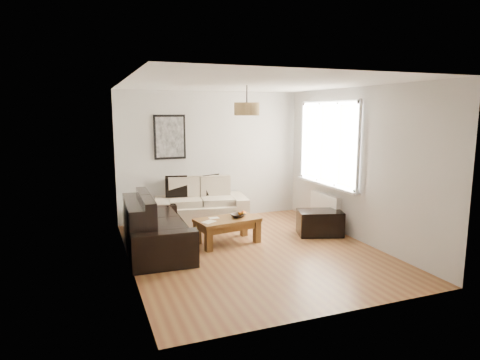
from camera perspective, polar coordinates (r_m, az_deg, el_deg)
name	(u,v)px	position (r m, az deg, el deg)	size (l,w,h in m)	color
floor	(253,251)	(6.67, 1.87, -9.73)	(4.50, 4.50, 0.00)	brown
ceiling	(254,84)	(6.31, 2.00, 13.16)	(3.80, 4.50, 0.00)	white
wall_back	(211,156)	(8.47, -4.00, 3.38)	(3.80, 0.04, 2.60)	silver
wall_front	(338,198)	(4.41, 13.36, -2.46)	(3.80, 0.04, 2.60)	silver
wall_left	(127,177)	(5.90, -15.34, 0.43)	(0.04, 4.50, 2.60)	silver
wall_right	(356,164)	(7.31, 15.80, 2.09)	(0.04, 4.50, 2.60)	silver
window_bay	(329,144)	(7.91, 12.21, 4.95)	(0.14, 1.90, 1.60)	white
radiator	(325,207)	(8.07, 11.67, -3.72)	(0.10, 0.90, 0.52)	white
poster	(170,137)	(8.20, -9.69, 5.87)	(0.62, 0.04, 0.87)	black
pendant_shade	(247,109)	(6.58, 0.95, 9.79)	(0.40, 0.40, 0.20)	tan
loveseat_cream	(201,203)	(8.06, -5.43, -3.20)	(1.74, 0.95, 0.86)	#B9B095
sofa_leather	(157,225)	(6.69, -11.47, -6.16)	(1.91, 0.93, 0.83)	black
coffee_table	(227,231)	(6.98, -1.77, -7.03)	(1.04, 0.57, 0.43)	brown
ottoman	(320,223)	(7.57, 10.98, -5.82)	(0.77, 0.50, 0.44)	black
cushion_left	(176,187)	(8.10, -8.79, -0.90)	(0.42, 0.13, 0.42)	black
cushion_right	(211,185)	(8.27, -4.00, -0.66)	(0.40, 0.12, 0.40)	black
fruit_bowl	(238,216)	(6.99, -0.28, -4.94)	(0.24, 0.24, 0.06)	black
orange_a	(244,214)	(7.06, 0.55, -4.70)	(0.07, 0.07, 0.07)	orange
orange_b	(244,213)	(7.10, 0.49, -4.62)	(0.09, 0.09, 0.09)	#DF4B12
orange_c	(240,214)	(7.08, 0.01, -4.67)	(0.06, 0.06, 0.06)	orange
papers	(209,222)	(6.72, -4.34, -5.78)	(0.22, 0.15, 0.01)	silver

